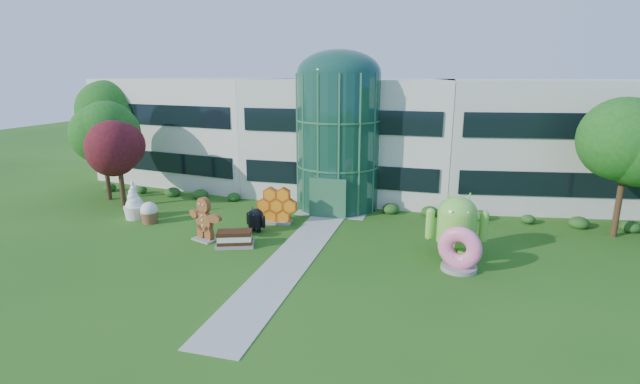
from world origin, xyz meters
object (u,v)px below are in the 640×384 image
(donut, at_px, (460,248))
(android_green, at_px, (457,221))
(android_black, at_px, (256,218))
(gingerbread, at_px, (205,219))

(donut, bearing_deg, android_green, 112.17)
(android_green, distance_m, android_black, 12.23)
(android_black, distance_m, donut, 12.67)
(android_green, height_order, donut, android_green)
(gingerbread, bearing_deg, android_green, 27.06)
(android_black, relative_size, donut, 0.75)
(android_black, relative_size, gingerbread, 0.61)
(android_black, height_order, gingerbread, gingerbread)
(android_green, bearing_deg, donut, -90.18)
(android_black, height_order, donut, donut)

